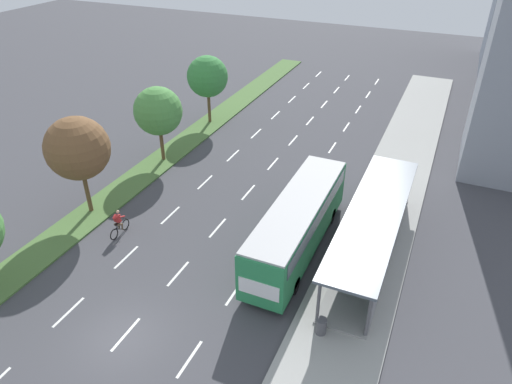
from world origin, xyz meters
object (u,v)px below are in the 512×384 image
(median_tree_second, at_px, (77,148))
(trash_bin, at_px, (321,326))
(bus, at_px, (298,220))
(bus_shelter, at_px, (377,229))
(cyclist, at_px, (119,224))
(median_tree_fourth, at_px, (207,77))
(median_tree_third, at_px, (158,111))

(median_tree_second, bearing_deg, trash_bin, -12.77)
(bus, height_order, trash_bin, bus)
(bus_shelter, xyz_separation_m, trash_bin, (-1.08, -6.88, -1.29))
(cyclist, bearing_deg, bus, 16.23)
(bus, distance_m, median_tree_second, 14.12)
(cyclist, xyz_separation_m, trash_bin, (13.64, -2.60, -0.22))
(bus, bearing_deg, cyclist, -163.77)
(median_tree_fourth, bearing_deg, median_tree_second, -90.27)
(cyclist, relative_size, median_tree_second, 0.28)
(bus_shelter, bearing_deg, bus, -163.90)
(cyclist, bearing_deg, trash_bin, -10.81)
(trash_bin, bearing_deg, bus_shelter, 81.07)
(median_tree_third, distance_m, median_tree_fourth, 8.12)
(median_tree_third, bearing_deg, median_tree_fourth, 91.69)
(bus_shelter, bearing_deg, median_tree_second, -170.45)
(median_tree_second, bearing_deg, median_tree_third, 87.78)
(bus, bearing_deg, bus_shelter, 16.10)
(cyclist, distance_m, median_tree_second, 5.26)
(cyclist, distance_m, trash_bin, 13.88)
(cyclist, relative_size, median_tree_third, 0.31)
(bus_shelter, distance_m, trash_bin, 7.08)
(median_tree_second, distance_m, trash_bin, 17.86)
(bus_shelter, height_order, cyclist, bus_shelter)
(median_tree_third, distance_m, trash_bin, 20.80)
(cyclist, distance_m, median_tree_third, 10.39)
(median_tree_second, bearing_deg, bus_shelter, 9.55)
(bus_shelter, bearing_deg, trash_bin, -98.93)
(median_tree_second, xyz_separation_m, median_tree_third, (0.31, 8.11, -0.51))
(trash_bin, bearing_deg, median_tree_fourth, 130.07)
(median_tree_third, bearing_deg, bus_shelter, -15.98)
(bus, distance_m, median_tree_third, 15.00)
(median_tree_fourth, distance_m, trash_bin, 26.50)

